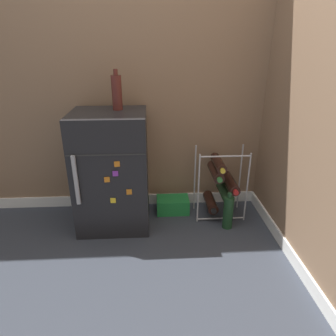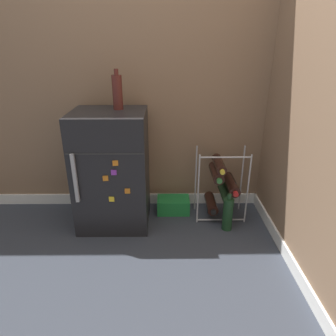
# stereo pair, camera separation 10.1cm
# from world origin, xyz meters

# --- Properties ---
(ground_plane) EXTENTS (14.00, 14.00, 0.00)m
(ground_plane) POSITION_xyz_m (0.00, 0.00, 0.00)
(ground_plane) COLOR #333842
(wall_back) EXTENTS (6.59, 0.07, 2.50)m
(wall_back) POSITION_xyz_m (0.00, 0.56, 1.24)
(wall_back) COLOR #84664C
(wall_back) RESTS_ON ground_plane
(mini_fridge) EXTENTS (0.52, 0.48, 0.87)m
(mini_fridge) POSITION_xyz_m (-0.39, 0.25, 0.43)
(mini_fridge) COLOR black
(mini_fridge) RESTS_ON ground_plane
(wine_rack) EXTENTS (0.38, 0.33, 0.56)m
(wine_rack) POSITION_xyz_m (0.44, 0.31, 0.28)
(wine_rack) COLOR #B2B2B7
(wine_rack) RESTS_ON ground_plane
(soda_box) EXTENTS (0.26, 0.17, 0.12)m
(soda_box) POSITION_xyz_m (0.07, 0.38, 0.06)
(soda_box) COLOR #1E7F38
(soda_box) RESTS_ON ground_plane
(fridge_top_bottle) EXTENTS (0.07, 0.07, 0.27)m
(fridge_top_bottle) POSITION_xyz_m (-0.32, 0.33, 0.99)
(fridge_top_bottle) COLOR #56231E
(fridge_top_bottle) RESTS_ON mini_fridge
(loose_bottle_floor) EXTENTS (0.08, 0.08, 0.29)m
(loose_bottle_floor) POSITION_xyz_m (0.47, 0.13, 0.13)
(loose_bottle_floor) COLOR #19381E
(loose_bottle_floor) RESTS_ON ground_plane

